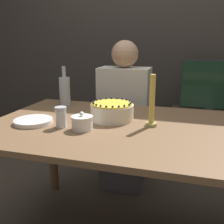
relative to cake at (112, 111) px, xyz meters
The scene contains 11 objects.
wall_behind 1.41m from the cake, 85.27° to the left, with size 8.00×0.05×2.60m.
dining_table 0.21m from the cake, 37.47° to the right, with size 1.54×0.96×0.76m.
cake is the anchor object (origin of this frame).
sugar_bowl 0.24m from the cake, 114.22° to the right, with size 0.11×0.11×0.10m.
sugar_shaker 0.31m from the cake, 135.96° to the right, with size 0.06×0.06×0.11m.
plate_stack 0.45m from the cake, 154.09° to the right, with size 0.21×0.21×0.02m.
candle 0.25m from the cake, 13.12° to the right, with size 0.06×0.06×0.28m.
bottle 0.50m from the cake, 149.07° to the left, with size 0.08×0.08×0.28m.
person_man_blue_shirt 0.66m from the cake, 96.81° to the left, with size 0.40×0.34×1.21m.
side_cabinet 1.30m from the cake, 59.05° to the left, with size 0.67×0.50×0.57m.
tv_monitor 1.19m from the cake, 59.12° to the left, with size 0.53×0.10×0.47m.
Camera 1 is at (0.31, -1.33, 1.20)m, focal length 42.00 mm.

